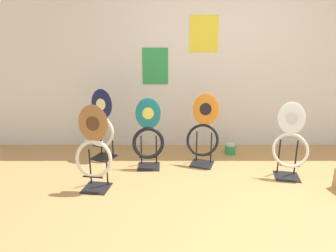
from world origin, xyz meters
TOP-DOWN VIEW (x-y plane):
  - ground_plane at (0.00, 0.00)m, footprint 14.00×14.00m
  - wall_back at (-0.00, 1.94)m, footprint 8.00×0.07m
  - toilet_seat_display_white_plain at (0.68, 0.82)m, footprint 0.44×0.36m
  - toilet_seat_display_navy_moon at (-1.64, 1.40)m, footprint 0.43×0.37m
  - toilet_seat_display_orange_sun at (-0.29, 1.19)m, footprint 0.47×0.43m
  - toilet_seat_display_woodgrain at (-1.54, 0.52)m, footprint 0.43×0.32m
  - toilet_seat_display_teal_sax at (-0.99, 1.10)m, footprint 0.40×0.28m
  - paint_can at (0.15, 1.55)m, footprint 0.16×0.16m

SIDE VIEW (x-z plane):
  - ground_plane at x=0.00m, z-range 0.00..0.00m
  - paint_can at x=0.15m, z-range 0.00..0.15m
  - toilet_seat_display_teal_sax at x=-0.99m, z-range -0.04..0.84m
  - toilet_seat_display_white_plain at x=0.68m, z-range -0.03..0.85m
  - toilet_seat_display_orange_sun at x=-0.29m, z-range -0.03..0.89m
  - toilet_seat_display_woodgrain at x=-1.54m, z-range -0.03..0.91m
  - toilet_seat_display_navy_moon at x=-1.64m, z-range -0.03..0.93m
  - wall_back at x=0.00m, z-range 0.00..2.60m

